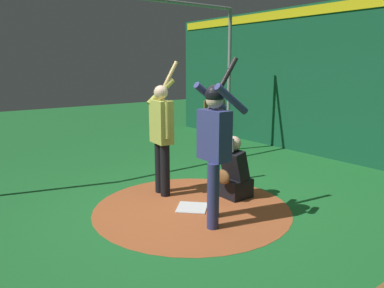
% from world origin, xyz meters
% --- Properties ---
extents(ground_plane, '(27.76, 27.76, 0.00)m').
position_xyz_m(ground_plane, '(0.00, 0.00, 0.00)').
color(ground_plane, '#1E6B2D').
extents(dirt_circle, '(2.83, 2.83, 0.01)m').
position_xyz_m(dirt_circle, '(0.00, 0.00, 0.00)').
color(dirt_circle, '#AD562D').
rests_on(dirt_circle, ground).
extents(home_plate, '(0.59, 0.59, 0.01)m').
position_xyz_m(home_plate, '(0.00, 0.00, 0.01)').
color(home_plate, white).
rests_on(home_plate, dirt_circle).
extents(batter, '(0.68, 0.49, 2.13)m').
position_xyz_m(batter, '(0.05, 0.55, 1.09)').
color(batter, navy).
rests_on(batter, ground).
extents(catcher, '(0.58, 0.40, 0.98)m').
position_xyz_m(catcher, '(-0.79, 0.03, 0.38)').
color(catcher, black).
rests_on(catcher, ground).
extents(visitor, '(0.56, 0.51, 2.09)m').
position_xyz_m(visitor, '(0.01, -0.77, 1.00)').
color(visitor, black).
rests_on(visitor, ground).
extents(back_wall, '(0.22, 11.76, 3.33)m').
position_xyz_m(back_wall, '(-4.24, 0.00, 1.68)').
color(back_wall, '#145133').
rests_on(back_wall, ground).
extents(cage_frame, '(5.91, 5.00, 3.29)m').
position_xyz_m(cage_frame, '(0.00, 0.00, 2.29)').
color(cage_frame, gray).
rests_on(cage_frame, ground).
extents(bat_rack, '(1.18, 0.21, 1.05)m').
position_xyz_m(bat_rack, '(-3.99, -3.97, 0.49)').
color(bat_rack, olive).
rests_on(bat_rack, ground).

